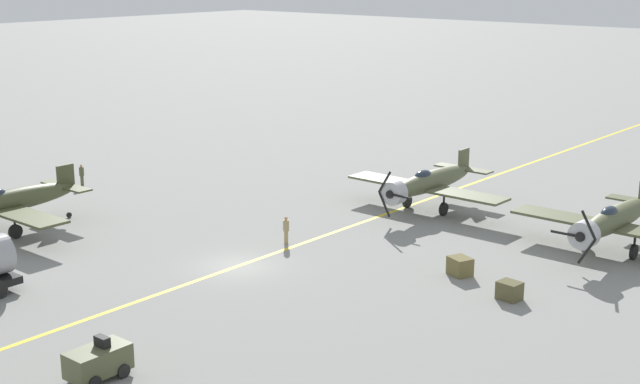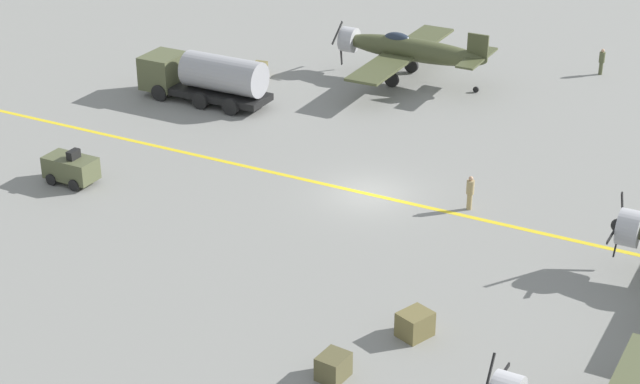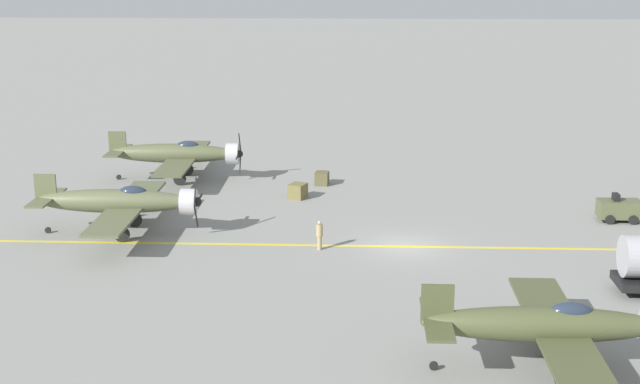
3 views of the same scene
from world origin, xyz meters
TOP-DOWN VIEW (x-y plane):
  - ground_plane at (0.00, 0.00)m, footprint 400.00×400.00m
  - taxiway_stripe at (0.00, 0.00)m, footprint 0.30×160.00m
  - airplane_near_left at (-15.12, -16.06)m, footprint 12.00×9.98m
  - airplane_near_center at (-1.67, -16.80)m, footprint 12.00×9.98m
  - airplane_mid_right at (15.81, 4.93)m, footprint 12.00×9.98m
  - tow_tractor at (-5.70, 13.63)m, footprint 1.57×2.60m
  - ground_crew_walking at (0.76, -4.89)m, footprint 0.37×0.37m
  - supply_crate_mid_lane at (-10.37, -6.88)m, footprint 1.51×1.39m
  - supply_crate_outboard at (-14.23, -5.38)m, footprint 1.22×1.05m

SIDE VIEW (x-z plane):
  - ground_plane at x=0.00m, z-range 0.00..0.00m
  - taxiway_stripe at x=0.00m, z-range 0.00..0.01m
  - supply_crate_outboard at x=-14.23m, z-range 0.00..0.94m
  - supply_crate_mid_lane at x=-10.37m, z-range 0.00..1.02m
  - tow_tractor at x=-5.70m, z-range -0.11..1.69m
  - ground_crew_walking at x=0.76m, z-range 0.08..1.78m
  - airplane_near_left at x=-15.12m, z-range 0.19..3.84m
  - airplane_near_center at x=-1.67m, z-range 0.19..3.84m
  - airplane_mid_right at x=15.81m, z-range 0.19..3.84m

